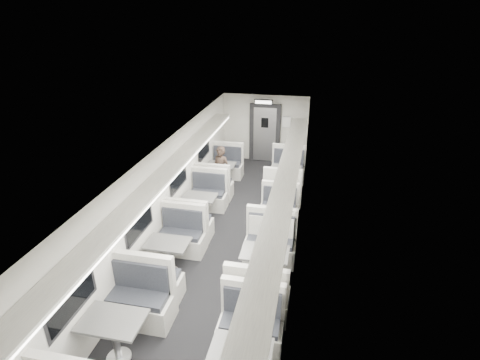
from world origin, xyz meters
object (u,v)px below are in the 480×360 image
at_px(passenger, 221,171).
at_px(vestibule_door, 265,133).
at_px(booth_left_a, 221,175).
at_px(booth_left_c, 169,257).
at_px(booth_right_b, 275,223).
at_px(booth_right_c, 264,268).
at_px(booth_left_d, 116,339).
at_px(exit_sign, 264,102).
at_px(booth_right_a, 285,179).
at_px(booth_left_b, 200,208).

distance_m(passenger, vestibule_door, 3.14).
xyz_separation_m(booth_left_a, vestibule_door, (1.00, 2.45, 0.66)).
relative_size(booth_left_c, booth_right_b, 1.09).
distance_m(booth_left_a, booth_right_c, 4.76).
bearing_deg(booth_right_c, booth_left_d, -131.96).
relative_size(booth_left_a, exit_sign, 3.42).
bearing_deg(exit_sign, booth_right_c, -80.94).
bearing_deg(booth_right_c, booth_right_b, 90.00).
bearing_deg(booth_left_a, booth_right_a, 1.46).
xyz_separation_m(passenger, vestibule_door, (0.85, 3.01, 0.29)).
distance_m(booth_right_a, exit_sign, 2.87).
xyz_separation_m(booth_right_b, exit_sign, (-1.00, 4.43, 1.93)).
bearing_deg(booth_right_b, booth_left_a, 128.98).
height_order(booth_right_b, booth_right_c, booth_right_c).
bearing_deg(booth_right_a, booth_right_c, -90.00).
distance_m(vestibule_door, exit_sign, 1.33).
height_order(booth_left_c, booth_right_b, booth_left_c).
relative_size(booth_right_c, exit_sign, 3.63).
distance_m(booth_left_a, booth_left_d, 6.54).
height_order(passenger, vestibule_door, vestibule_door).
xyz_separation_m(booth_left_d, vestibule_door, (1.00, 8.99, 0.62)).
height_order(booth_right_c, vestibule_door, vestibule_door).
height_order(vestibule_door, exit_sign, exit_sign).
bearing_deg(booth_right_c, booth_left_b, 133.29).
relative_size(booth_right_b, vestibule_door, 0.93).
bearing_deg(vestibule_door, booth_left_d, -96.35).
bearing_deg(passenger, booth_right_a, 35.91).
height_order(booth_left_a, booth_left_c, booth_left_c).
xyz_separation_m(booth_right_b, vestibule_door, (-1.00, 4.92, 0.69)).
xyz_separation_m(booth_left_b, booth_right_a, (2.00, 2.24, 0.01)).
bearing_deg(booth_left_a, booth_right_b, -51.02).
bearing_deg(booth_left_b, vestibule_door, 77.83).
bearing_deg(passenger, booth_left_c, -74.83).
bearing_deg(booth_left_c, booth_right_a, 65.48).
relative_size(booth_left_a, booth_right_b, 1.09).
bearing_deg(booth_right_c, passenger, 116.24).
bearing_deg(booth_right_a, booth_left_c, -114.52).
xyz_separation_m(booth_right_a, exit_sign, (-1.00, 1.91, 1.89)).
distance_m(booth_right_a, booth_right_b, 2.52).
distance_m(booth_left_a, booth_right_b, 3.18).
bearing_deg(booth_left_b, booth_left_a, 90.00).
relative_size(booth_left_b, vestibule_door, 1.00).
bearing_deg(booth_right_b, exit_sign, 102.72).
height_order(booth_left_b, vestibule_door, vestibule_door).
xyz_separation_m(booth_left_a, booth_left_b, (0.00, -2.19, -0.01)).
xyz_separation_m(booth_left_a, exit_sign, (1.00, 1.96, 1.90)).
height_order(booth_left_a, booth_right_a, booth_right_a).
bearing_deg(booth_right_c, booth_right_a, 90.00).
bearing_deg(booth_right_c, booth_left_c, -179.45).
relative_size(booth_left_c, booth_right_a, 0.98).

